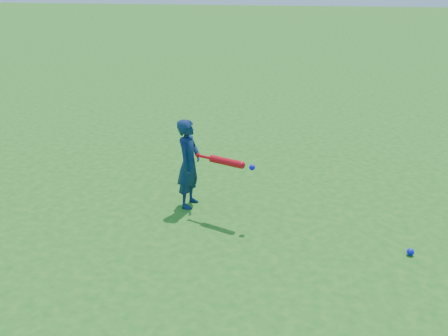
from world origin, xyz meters
name	(u,v)px	position (x,y,z in m)	size (l,w,h in m)	color
ground	(213,219)	(0.00, 0.00, 0.00)	(80.00, 80.00, 0.00)	#1D6417
child	(189,164)	(-0.36, 0.33, 0.55)	(0.40, 0.26, 1.10)	#10244C
ground_ball_blue	(410,252)	(2.14, -0.44, 0.04)	(0.08, 0.08, 0.08)	#0D12E6
bat_swing	(229,162)	(0.17, 0.06, 0.70)	(0.72, 0.34, 0.09)	red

